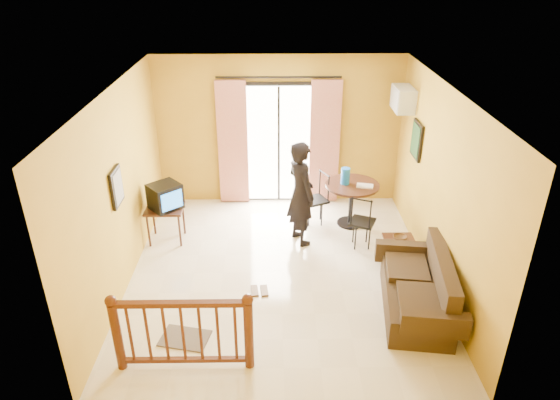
{
  "coord_description": "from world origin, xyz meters",
  "views": [
    {
      "loc": [
        -0.11,
        -6.3,
        4.41
      ],
      "look_at": [
        -0.01,
        0.2,
        1.14
      ],
      "focal_mm": 32.0,
      "sensor_mm": 36.0,
      "label": 1
    }
  ],
  "objects_px": {
    "standing_person": "(301,193)",
    "sofa": "(420,291)",
    "dining_table": "(352,193)",
    "television": "(165,196)",
    "coffee_table": "(402,254)"
  },
  "relations": [
    {
      "from": "coffee_table",
      "to": "standing_person",
      "type": "height_order",
      "value": "standing_person"
    },
    {
      "from": "television",
      "to": "sofa",
      "type": "xyz_separation_m",
      "value": [
        3.72,
        -1.9,
        -0.51
      ]
    },
    {
      "from": "dining_table",
      "to": "sofa",
      "type": "bearing_deg",
      "value": -76.13
    },
    {
      "from": "dining_table",
      "to": "television",
      "type": "bearing_deg",
      "value": -170.81
    },
    {
      "from": "television",
      "to": "coffee_table",
      "type": "distance_m",
      "value": 3.86
    },
    {
      "from": "dining_table",
      "to": "sofa",
      "type": "xyz_separation_m",
      "value": [
        0.59,
        -2.4,
        -0.31
      ]
    },
    {
      "from": "dining_table",
      "to": "coffee_table",
      "type": "distance_m",
      "value": 1.55
    },
    {
      "from": "coffee_table",
      "to": "television",
      "type": "bearing_deg",
      "value": 166.65
    },
    {
      "from": "television",
      "to": "standing_person",
      "type": "distance_m",
      "value": 2.21
    },
    {
      "from": "dining_table",
      "to": "standing_person",
      "type": "relative_size",
      "value": 0.53
    },
    {
      "from": "television",
      "to": "sofa",
      "type": "distance_m",
      "value": 4.21
    },
    {
      "from": "standing_person",
      "to": "sofa",
      "type": "bearing_deg",
      "value": -166.67
    },
    {
      "from": "sofa",
      "to": "standing_person",
      "type": "relative_size",
      "value": 1.05
    },
    {
      "from": "coffee_table",
      "to": "standing_person",
      "type": "relative_size",
      "value": 0.48
    },
    {
      "from": "sofa",
      "to": "standing_person",
      "type": "height_order",
      "value": "standing_person"
    }
  ]
}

